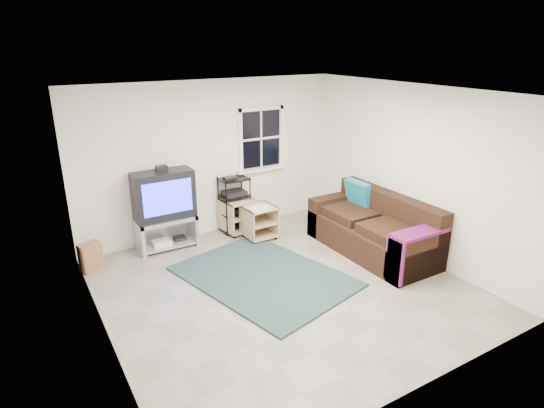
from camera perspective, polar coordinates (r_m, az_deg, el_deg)
room at (r=8.08m, az=-1.38°, el=7.70°), size 4.60×4.62×4.60m
tv_unit at (r=7.36m, az=-13.37°, el=0.06°), size 0.94×0.47×1.37m
av_rack at (r=7.95m, az=-4.73°, el=-0.44°), size 0.50×0.36×0.99m
side_table_left at (r=7.97m, az=-4.52°, el=-1.26°), size 0.56×0.56×0.59m
side_table_right at (r=7.68m, az=-1.74°, el=-1.94°), size 0.51×0.54×0.59m
sofa at (r=7.35m, az=12.71°, el=-3.26°), size 0.97×2.18×1.00m
shag_rug at (r=6.55m, az=-1.04°, el=-9.04°), size 2.25×2.73×0.03m
paper_bag at (r=7.15m, az=-21.80°, el=-6.19°), size 0.34×0.28×0.42m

